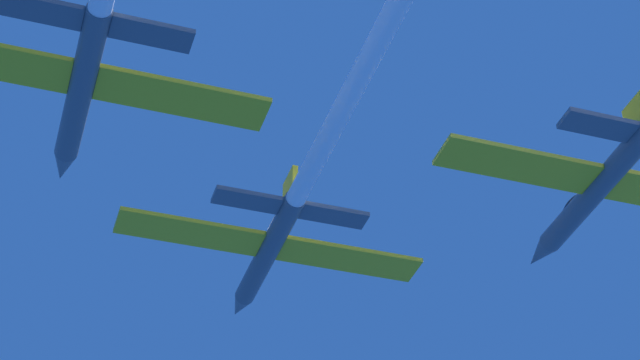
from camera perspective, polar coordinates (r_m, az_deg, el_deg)
jet_lead at (r=50.81m, az=2.19°, el=5.53°), size 16.48×53.72×2.73m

